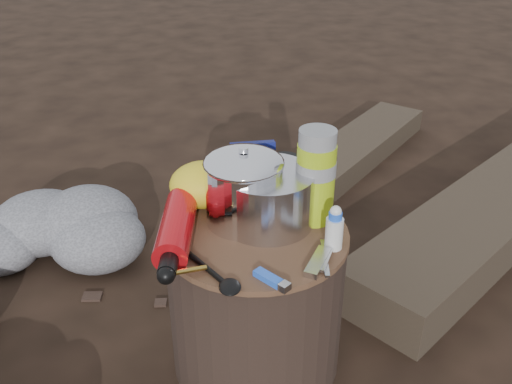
{
  "coord_description": "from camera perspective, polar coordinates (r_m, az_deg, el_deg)",
  "views": [
    {
      "loc": [
        -0.13,
        -1.06,
        1.08
      ],
      "look_at": [
        0.0,
        0.0,
        0.48
      ],
      "focal_mm": 40.47,
      "sensor_mm": 36.0,
      "label": 1
    }
  ],
  "objects": [
    {
      "name": "log_small",
      "position": [
        2.4,
        8.68,
        3.35
      ],
      "size": [
        0.93,
        1.0,
        0.1
      ],
      "primitive_type": "cube",
      "rotation": [
        0.0,
        0.0,
        -0.74
      ],
      "color": "#352A20",
      "rests_on": "ground"
    },
    {
      "name": "food_pouch",
      "position": [
        1.4,
        -0.28,
        2.23
      ],
      "size": [
        0.11,
        0.03,
        0.14
      ],
      "primitive_type": "cube",
      "rotation": [
        0.0,
        0.0,
        0.03
      ],
      "color": "navy",
      "rests_on": "stump"
    },
    {
      "name": "fuel_bottle",
      "position": [
        1.24,
        -7.87,
        -3.57
      ],
      "size": [
        0.11,
        0.3,
        0.07
      ],
      "primitive_type": null,
      "rotation": [
        0.0,
        0.0,
        -0.12
      ],
      "color": "#BA0D13",
      "rests_on": "stump"
    },
    {
      "name": "ground",
      "position": [
        1.52,
        0.0,
        -16.02
      ],
      "size": [
        60.0,
        60.0,
        0.0
      ],
      "primitive_type": "plane",
      "color": "black",
      "rests_on": "ground"
    },
    {
      "name": "camping_pot",
      "position": [
        1.28,
        -1.2,
        0.49
      ],
      "size": [
        0.17,
        0.17,
        0.17
      ],
      "primitive_type": "cylinder",
      "color": "silver",
      "rests_on": "stump"
    },
    {
      "name": "rock_ring",
      "position": [
        1.6,
        -21.25,
        -10.41
      ],
      "size": [
        0.5,
        1.09,
        0.22
      ],
      "primitive_type": null,
      "color": "slate",
      "rests_on": "ground"
    },
    {
      "name": "pot_grabber",
      "position": [
        1.2,
        6.84,
        -6.36
      ],
      "size": [
        0.07,
        0.13,
        0.01
      ],
      "primitive_type": null,
      "rotation": [
        0.0,
        0.0,
        -0.3
      ],
      "color": "#BABABF",
      "rests_on": "stump"
    },
    {
      "name": "stump",
      "position": [
        1.39,
        0.0,
        -10.54
      ],
      "size": [
        0.41,
        0.41,
        0.38
      ],
      "primitive_type": "cylinder",
      "color": "black",
      "rests_on": "ground"
    },
    {
      "name": "log_main",
      "position": [
        2.22,
        23.95,
        -0.55
      ],
      "size": [
        1.51,
        1.28,
        0.14
      ],
      "primitive_type": "cube",
      "rotation": [
        0.0,
        0.0,
        -0.9
      ],
      "color": "#352A20",
      "rests_on": "ground"
    },
    {
      "name": "stuff_sack",
      "position": [
        1.36,
        -5.2,
        0.74
      ],
      "size": [
        0.16,
        0.13,
        0.11
      ],
      "primitive_type": "ellipsoid",
      "color": "yellow",
      "rests_on": "stump"
    },
    {
      "name": "spork",
      "position": [
        1.17,
        -4.92,
        -7.44
      ],
      "size": [
        0.12,
        0.16,
        0.01
      ],
      "primitive_type": null,
      "rotation": [
        0.0,
        0.0,
        0.55
      ],
      "color": "black",
      "rests_on": "stump"
    },
    {
      "name": "thermos",
      "position": [
        1.28,
        5.91,
        1.52
      ],
      "size": [
        0.09,
        0.09,
        0.22
      ],
      "primitive_type": "cylinder",
      "color": "#98B615",
      "rests_on": "stump"
    },
    {
      "name": "travel_mug",
      "position": [
        1.39,
        2.82,
        1.34
      ],
      "size": [
        0.07,
        0.07,
        0.11
      ],
      "primitive_type": "cylinder",
      "color": "black",
      "rests_on": "stump"
    },
    {
      "name": "multitool",
      "position": [
        1.18,
        6.12,
        -6.91
      ],
      "size": [
        0.07,
        0.1,
        0.01
      ],
      "primitive_type": "cube",
      "rotation": [
        0.0,
        0.0,
        -0.52
      ],
      "color": "#BABABF",
      "rests_on": "stump"
    },
    {
      "name": "lighter",
      "position": [
        1.14,
        1.25,
        -8.46
      ],
      "size": [
        0.07,
        0.08,
        0.02
      ],
      "primitive_type": "cube",
      "rotation": [
        0.0,
        0.0,
        0.7
      ],
      "color": "blue",
      "rests_on": "stump"
    },
    {
      "name": "squeeze_bottle",
      "position": [
        1.22,
        7.75,
        -3.7
      ],
      "size": [
        0.04,
        0.04,
        0.09
      ],
      "primitive_type": "cylinder",
      "color": "silver",
      "rests_on": "stump"
    },
    {
      "name": "foil_windscreen",
      "position": [
        1.29,
        1.16,
        -0.58
      ],
      "size": [
        0.21,
        0.21,
        0.13
      ],
      "primitive_type": "cylinder",
      "color": "#BBBBC2",
      "rests_on": "stump"
    }
  ]
}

